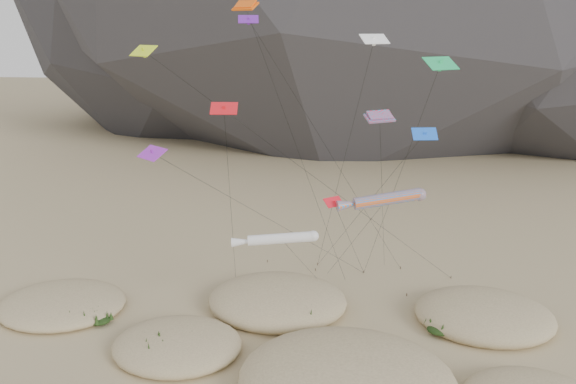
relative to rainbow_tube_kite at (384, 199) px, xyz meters
name	(u,v)px	position (x,y,z in m)	size (l,w,h in m)	color
dunes	(294,376)	(-6.42, -5.52, -12.60)	(52.29, 34.43, 3.93)	#CCB789
dune_grass	(278,371)	(-7.69, -5.20, -12.48)	(40.69, 28.49, 1.52)	black
kite_stakes	(344,273)	(-3.08, 14.73, -13.17)	(22.89, 6.70, 0.30)	#3F2D1E
rainbow_tube_kite	(384,199)	(0.00, 0.00, 0.00)	(8.21, 16.25, 14.12)	orange
white_tube_kite	(277,239)	(-8.62, 1.43, -4.24)	(7.35, 11.06, 9.81)	silver
orange_parafoil	(247,10)	(-11.91, 7.32, 14.16)	(10.41, 7.28, 28.34)	#F4580C
multi_parafoil	(380,120)	(-0.65, -0.96, 6.32)	(3.34, 20.05, 20.38)	#FF1A3F
delta_kites	(294,104)	(-7.22, 1.89, 6.98)	(28.39, 19.21, 27.03)	#D3F519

